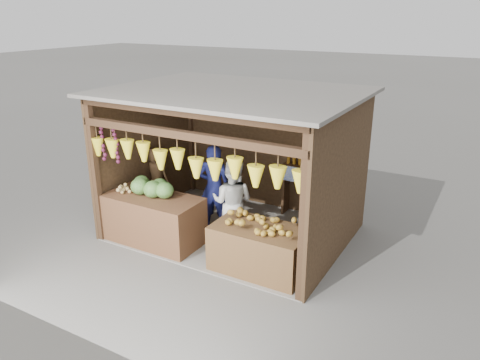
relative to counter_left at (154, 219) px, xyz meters
name	(u,v)px	position (x,y,z in m)	size (l,w,h in m)	color
ground	(234,232)	(1.05, 1.03, -0.43)	(80.00, 80.00, 0.00)	#514F49
stall_structure	(231,147)	(1.01, 0.99, 1.23)	(4.30, 3.30, 2.66)	slate
back_shelf	(313,177)	(2.10, 2.32, 0.44)	(1.25, 0.32, 1.32)	#382314
counter_left	(154,219)	(0.00, 0.00, 0.00)	(1.74, 0.85, 0.87)	#472B17
counter_right	(260,249)	(2.10, 0.03, -0.06)	(1.49, 0.85, 0.75)	#4A2F18
stool	(159,206)	(-0.75, 1.05, -0.29)	(0.30, 0.30, 0.28)	black
man_standing	(214,188)	(0.66, 0.97, 0.40)	(0.61, 0.40, 1.66)	#15194F
woman_standing	(232,202)	(1.23, 0.67, 0.34)	(0.75, 0.59, 1.55)	silver
vendor_seated	(157,174)	(-0.75, 1.05, 0.40)	(0.54, 0.35, 1.11)	brown
melon_pile	(152,186)	(-0.08, 0.09, 0.59)	(1.00, 0.50, 0.32)	#204913
tanfruit_pile	(124,189)	(-0.57, -0.09, 0.50)	(0.34, 0.40, 0.13)	tan
mango_pile	(263,221)	(2.13, 0.06, 0.43)	(1.40, 0.64, 0.22)	#AF4E17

